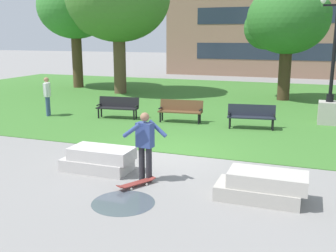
% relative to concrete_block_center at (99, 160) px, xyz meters
% --- Properties ---
extents(ground_plane, '(140.00, 140.00, 0.00)m').
position_rel_concrete_block_center_xyz_m(ground_plane, '(1.28, 2.08, -0.31)').
color(ground_plane, gray).
extents(grass_lawn, '(40.00, 20.00, 0.02)m').
position_rel_concrete_block_center_xyz_m(grass_lawn, '(1.28, 12.08, -0.30)').
color(grass_lawn, '#3D752D').
rests_on(grass_lawn, ground).
extents(concrete_block_center, '(1.89, 0.90, 0.64)m').
position_rel_concrete_block_center_xyz_m(concrete_block_center, '(0.00, 0.00, 0.00)').
color(concrete_block_center, '#BCB7B2').
rests_on(concrete_block_center, ground).
extents(concrete_block_left, '(1.92, 0.90, 0.64)m').
position_rel_concrete_block_center_xyz_m(concrete_block_left, '(4.27, -0.47, 0.00)').
color(concrete_block_left, '#B2ADA3').
rests_on(concrete_block_left, ground).
extents(person_skateboarder, '(1.03, 0.54, 1.71)m').
position_rel_concrete_block_center_xyz_m(person_skateboarder, '(1.43, -0.25, 0.67)').
color(person_skateboarder, '#28282D').
rests_on(person_skateboarder, ground).
extents(skateboard, '(0.68, 0.98, 0.14)m').
position_rel_concrete_block_center_xyz_m(skateboard, '(1.39, -0.70, -0.22)').
color(skateboard, maroon).
rests_on(skateboard, ground).
extents(puddle, '(1.37, 1.37, 0.01)m').
position_rel_concrete_block_center_xyz_m(puddle, '(1.51, -1.65, -0.30)').
color(puddle, '#47515B').
rests_on(puddle, ground).
extents(park_bench_near_left, '(1.84, 0.70, 0.90)m').
position_rel_concrete_block_center_xyz_m(park_bench_near_left, '(0.17, 6.41, 0.23)').
color(park_bench_near_left, brown).
rests_on(park_bench_near_left, grass_lawn).
extents(park_bench_near_right, '(1.85, 0.74, 0.90)m').
position_rel_concrete_block_center_xyz_m(park_bench_near_right, '(-2.63, 6.27, 0.23)').
color(park_bench_near_right, black).
rests_on(park_bench_near_right, grass_lawn).
extents(park_bench_far_left, '(1.86, 0.79, 0.90)m').
position_rel_concrete_block_center_xyz_m(park_bench_far_left, '(3.06, 6.26, 0.23)').
color(park_bench_far_left, '#1E232D').
rests_on(park_bench_far_left, grass_lawn).
extents(lamp_post_right, '(1.32, 0.80, 5.11)m').
position_rel_concrete_block_center_xyz_m(lamp_post_right, '(5.87, 8.11, 0.75)').
color(lamp_post_right, '#ADA89E').
rests_on(lamp_post_right, grass_lawn).
extents(tree_far_left, '(4.56, 4.35, 6.19)m').
position_rel_concrete_block_center_xyz_m(tree_far_left, '(3.67, 13.84, 3.98)').
color(tree_far_left, '#42301E').
rests_on(tree_far_left, grass_lawn).
extents(tree_near_right, '(5.15, 4.90, 7.43)m').
position_rel_concrete_block_center_xyz_m(tree_near_right, '(-10.08, 14.79, 4.97)').
color(tree_near_right, '#4C3823').
rests_on(tree_near_right, grass_lawn).
extents(person_bystander_near_lawn, '(0.39, 0.60, 1.71)m').
position_rel_concrete_block_center_xyz_m(person_bystander_near_lawn, '(-5.78, 5.66, 0.68)').
color(person_bystander_near_lawn, '#384C7A').
rests_on(person_bystander_near_lawn, grass_lawn).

